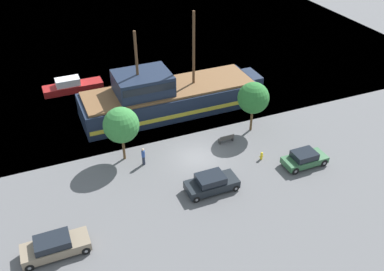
{
  "coord_description": "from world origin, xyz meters",
  "views": [
    {
      "loc": [
        -12.85,
        -29.63,
        24.17
      ],
      "look_at": [
        0.36,
        2.0,
        1.2
      ],
      "focal_mm": 40.0,
      "sensor_mm": 36.0,
      "label": 1
    }
  ],
  "objects_px": {
    "parked_car_curb_rear": "(304,159)",
    "pedestrian_walking_near": "(143,156)",
    "bench_promenade_east": "(226,139)",
    "pirate_ship": "(167,96)",
    "parked_car_curb_front": "(55,246)",
    "moored_boat_dockside": "(72,86)",
    "parked_car_curb_mid": "(211,183)",
    "fire_hydrant": "(262,156)"
  },
  "relations": [
    {
      "from": "pirate_ship",
      "to": "parked_car_curb_front",
      "type": "relative_size",
      "value": 4.3
    },
    {
      "from": "moored_boat_dockside",
      "to": "parked_car_curb_rear",
      "type": "distance_m",
      "value": 28.69
    },
    {
      "from": "parked_car_curb_mid",
      "to": "parked_car_curb_front",
      "type": "bearing_deg",
      "value": -171.55
    },
    {
      "from": "moored_boat_dockside",
      "to": "parked_car_curb_rear",
      "type": "height_order",
      "value": "moored_boat_dockside"
    },
    {
      "from": "pirate_ship",
      "to": "parked_car_curb_rear",
      "type": "distance_m",
      "value": 16.38
    },
    {
      "from": "parked_car_curb_rear",
      "to": "parked_car_curb_mid",
      "type": "bearing_deg",
      "value": 179.37
    },
    {
      "from": "parked_car_curb_rear",
      "to": "bench_promenade_east",
      "type": "height_order",
      "value": "parked_car_curb_rear"
    },
    {
      "from": "parked_car_curb_rear",
      "to": "fire_hydrant",
      "type": "xyz_separation_m",
      "value": [
        -3.14,
        2.28,
        -0.31
      ]
    },
    {
      "from": "parked_car_curb_front",
      "to": "bench_promenade_east",
      "type": "xyz_separation_m",
      "value": [
        17.53,
        7.89,
        -0.31
      ]
    },
    {
      "from": "moored_boat_dockside",
      "to": "parked_car_curb_rear",
      "type": "bearing_deg",
      "value": -53.3
    },
    {
      "from": "parked_car_curb_front",
      "to": "parked_car_curb_rear",
      "type": "xyz_separation_m",
      "value": [
        22.47,
        1.85,
        -0.02
      ]
    },
    {
      "from": "pirate_ship",
      "to": "fire_hydrant",
      "type": "height_order",
      "value": "pirate_ship"
    },
    {
      "from": "pirate_ship",
      "to": "parked_car_curb_mid",
      "type": "distance_m",
      "value": 14.09
    },
    {
      "from": "pirate_ship",
      "to": "bench_promenade_east",
      "type": "xyz_separation_m",
      "value": [
        3.29,
        -8.08,
        -1.39
      ]
    },
    {
      "from": "parked_car_curb_front",
      "to": "parked_car_curb_rear",
      "type": "relative_size",
      "value": 1.16
    },
    {
      "from": "parked_car_curb_mid",
      "to": "pedestrian_walking_near",
      "type": "height_order",
      "value": "pedestrian_walking_near"
    },
    {
      "from": "fire_hydrant",
      "to": "pedestrian_walking_near",
      "type": "relative_size",
      "value": 0.43
    },
    {
      "from": "pedestrian_walking_near",
      "to": "bench_promenade_east",
      "type": "bearing_deg",
      "value": 1.77
    },
    {
      "from": "parked_car_curb_rear",
      "to": "pedestrian_walking_near",
      "type": "bearing_deg",
      "value": 156.93
    },
    {
      "from": "bench_promenade_east",
      "to": "pirate_ship",
      "type": "bearing_deg",
      "value": 112.17
    },
    {
      "from": "moored_boat_dockside",
      "to": "pedestrian_walking_near",
      "type": "relative_size",
      "value": 3.96
    },
    {
      "from": "parked_car_curb_front",
      "to": "parked_car_curb_mid",
      "type": "height_order",
      "value": "parked_car_curb_mid"
    },
    {
      "from": "fire_hydrant",
      "to": "pedestrian_walking_near",
      "type": "xyz_separation_m",
      "value": [
        -10.4,
        3.49,
        0.49
      ]
    },
    {
      "from": "pirate_ship",
      "to": "bench_promenade_east",
      "type": "distance_m",
      "value": 8.84
    },
    {
      "from": "parked_car_curb_front",
      "to": "pedestrian_walking_near",
      "type": "relative_size",
      "value": 2.71
    },
    {
      "from": "fire_hydrant",
      "to": "bench_promenade_east",
      "type": "relative_size",
      "value": 0.5
    },
    {
      "from": "pirate_ship",
      "to": "pedestrian_walking_near",
      "type": "distance_m",
      "value": 9.93
    },
    {
      "from": "parked_car_curb_mid",
      "to": "parked_car_curb_rear",
      "type": "height_order",
      "value": "parked_car_curb_mid"
    },
    {
      "from": "pirate_ship",
      "to": "parked_car_curb_mid",
      "type": "bearing_deg",
      "value": -94.37
    },
    {
      "from": "parked_car_curb_mid",
      "to": "pirate_ship",
      "type": "bearing_deg",
      "value": 85.63
    },
    {
      "from": "parked_car_curb_mid",
      "to": "parked_car_curb_rear",
      "type": "relative_size",
      "value": 1.09
    },
    {
      "from": "moored_boat_dockside",
      "to": "fire_hydrant",
      "type": "height_order",
      "value": "moored_boat_dockside"
    },
    {
      "from": "bench_promenade_east",
      "to": "fire_hydrant",
      "type": "bearing_deg",
      "value": -64.32
    },
    {
      "from": "pedestrian_walking_near",
      "to": "parked_car_curb_front",
      "type": "bearing_deg",
      "value": -139.53
    },
    {
      "from": "moored_boat_dockside",
      "to": "parked_car_curb_rear",
      "type": "xyz_separation_m",
      "value": [
        17.15,
        -23.0,
        0.1
      ]
    },
    {
      "from": "fire_hydrant",
      "to": "parked_car_curb_mid",
      "type": "bearing_deg",
      "value": -160.6
    },
    {
      "from": "parked_car_curb_mid",
      "to": "fire_hydrant",
      "type": "bearing_deg",
      "value": 19.4
    },
    {
      "from": "parked_car_curb_mid",
      "to": "fire_hydrant",
      "type": "height_order",
      "value": "parked_car_curb_mid"
    },
    {
      "from": "pirate_ship",
      "to": "moored_boat_dockside",
      "type": "xyz_separation_m",
      "value": [
        -8.91,
        8.89,
        -1.19
      ]
    },
    {
      "from": "moored_boat_dockside",
      "to": "fire_hydrant",
      "type": "bearing_deg",
      "value": -55.95
    },
    {
      "from": "fire_hydrant",
      "to": "bench_promenade_east",
      "type": "height_order",
      "value": "bench_promenade_east"
    },
    {
      "from": "pirate_ship",
      "to": "parked_car_curb_front",
      "type": "height_order",
      "value": "pirate_ship"
    }
  ]
}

